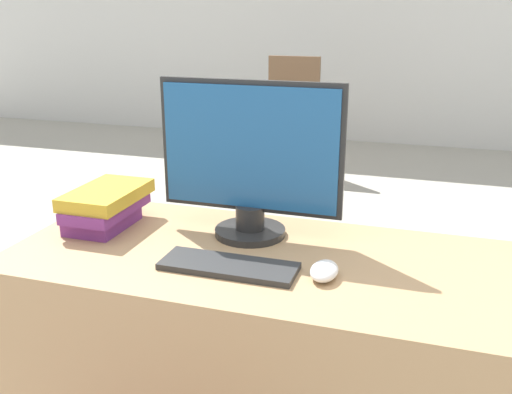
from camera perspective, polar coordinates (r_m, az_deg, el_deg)
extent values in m
cube|color=white|center=(6.10, 15.19, 18.16)|extent=(12.00, 0.06, 2.80)
cube|color=tan|center=(1.69, 2.64, -17.33)|extent=(1.48, 0.61, 0.72)
cylinder|color=#282828|center=(1.66, -0.59, -3.47)|extent=(0.20, 0.20, 0.02)
cylinder|color=#282828|center=(1.64, -0.59, -2.03)|extent=(0.08, 0.08, 0.07)
cube|color=#282828|center=(1.59, -0.56, 5.00)|extent=(0.53, 0.01, 0.37)
cube|color=#1E5693|center=(1.58, -0.62, 4.96)|extent=(0.50, 0.02, 0.34)
cube|color=#2D2D2D|center=(1.45, -2.75, -6.92)|extent=(0.35, 0.12, 0.02)
ellipsoid|color=white|center=(1.41, 6.84, -7.33)|extent=(0.07, 0.11, 0.04)
cube|color=#7A3384|center=(1.77, -15.08, -2.26)|extent=(0.15, 0.21, 0.04)
cube|color=#7A3384|center=(1.76, -14.76, -1.03)|extent=(0.15, 0.27, 0.03)
cube|color=gold|center=(1.76, -14.70, 0.22)|extent=(0.17, 0.28, 0.04)
cylinder|color=brown|center=(4.68, 0.26, 4.22)|extent=(0.04, 0.04, 0.42)
cylinder|color=brown|center=(4.59, 4.80, 3.85)|extent=(0.04, 0.04, 0.42)
cylinder|color=brown|center=(5.04, 1.56, 5.22)|extent=(0.04, 0.04, 0.42)
cylinder|color=brown|center=(4.95, 5.80, 4.89)|extent=(0.04, 0.04, 0.42)
cube|color=brown|center=(4.76, 3.15, 7.32)|extent=(0.44, 0.44, 0.05)
cube|color=brown|center=(4.91, 3.81, 10.93)|extent=(0.44, 0.04, 0.51)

